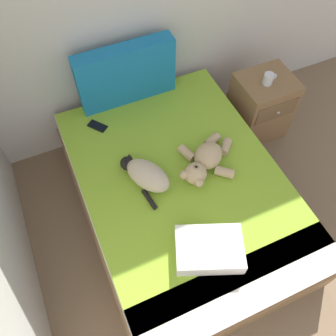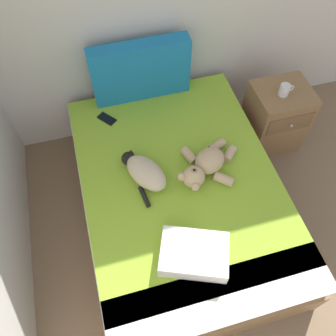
{
  "view_description": "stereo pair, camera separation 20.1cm",
  "coord_description": "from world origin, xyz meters",
  "views": [
    {
      "loc": [
        0.56,
        1.84,
        2.58
      ],
      "look_at": [
        1.12,
        3.1,
        0.54
      ],
      "focal_mm": 37.62,
      "sensor_mm": 36.0,
      "label": 1
    },
    {
      "loc": [
        0.75,
        1.77,
        2.58
      ],
      "look_at": [
        1.12,
        3.1,
        0.54
      ],
      "focal_mm": 37.62,
      "sensor_mm": 36.0,
      "label": 2
    }
  ],
  "objects": [
    {
      "name": "patterned_cushion",
      "position": [
        1.12,
        3.89,
        0.75
      ],
      "size": [
        0.77,
        0.14,
        0.48
      ],
      "color": "#1972AD",
      "rests_on": "bed"
    },
    {
      "name": "cat",
      "position": [
        0.94,
        3.09,
        0.58
      ],
      "size": [
        0.33,
        0.44,
        0.15
      ],
      "color": "#C6B293",
      "rests_on": "bed"
    },
    {
      "name": "cell_phone",
      "position": [
        0.78,
        3.69,
        0.52
      ],
      "size": [
        0.15,
        0.16,
        0.01
      ],
      "color": "black",
      "rests_on": "bed"
    },
    {
      "name": "mug",
      "position": [
        2.17,
        3.49,
        0.65
      ],
      "size": [
        0.12,
        0.08,
        0.09
      ],
      "color": "silver",
      "rests_on": "nightstand"
    },
    {
      "name": "throw_pillow",
      "position": [
        1.1,
        2.45,
        0.57
      ],
      "size": [
        0.48,
        0.41,
        0.11
      ],
      "primitive_type": "cube",
      "rotation": [
        0.0,
        0.0,
        -0.38
      ],
      "color": "white",
      "rests_on": "bed"
    },
    {
      "name": "teddy_bear",
      "position": [
        1.36,
        3.02,
        0.58
      ],
      "size": [
        0.49,
        0.41,
        0.17
      ],
      "color": "tan",
      "rests_on": "bed"
    },
    {
      "name": "nightstand",
      "position": [
        2.2,
        3.52,
        0.3
      ],
      "size": [
        0.46,
        0.43,
        0.6
      ],
      "color": "olive",
      "rests_on": "ground_plane"
    },
    {
      "name": "bed",
      "position": [
        1.18,
        3.01,
        0.25
      ],
      "size": [
        1.4,
        1.96,
        0.51
      ],
      "color": "olive",
      "rests_on": "ground_plane"
    }
  ]
}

